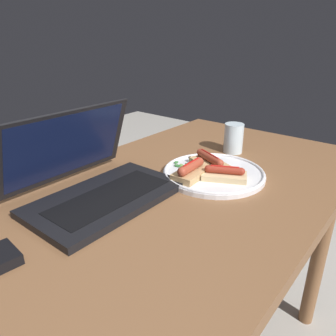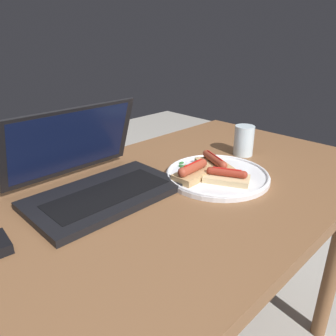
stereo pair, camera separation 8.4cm
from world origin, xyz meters
name	(u,v)px [view 2 (the right image)]	position (x,y,z in m)	size (l,w,h in m)	color
desk	(158,227)	(0.00, 0.00, 0.67)	(1.42, 0.72, 0.76)	brown
laptop	(95,179)	(-0.10, 0.12, 0.80)	(0.37, 0.28, 0.21)	black
plate	(217,175)	(0.19, -0.04, 0.77)	(0.29, 0.29, 0.02)	silver
sausage_toast_left	(214,163)	(0.22, -0.01, 0.79)	(0.11, 0.14, 0.04)	tan
sausage_toast_middle	(226,177)	(0.17, -0.09, 0.79)	(0.11, 0.13, 0.04)	#D6B784
sausage_toast_right	(193,172)	(0.12, -0.01, 0.79)	(0.11, 0.07, 0.05)	tan
salad_pile	(189,166)	(0.17, 0.05, 0.78)	(0.05, 0.07, 0.01)	#2D662D
drinking_glass	(244,141)	(0.41, 0.02, 0.81)	(0.06, 0.06, 0.10)	silver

